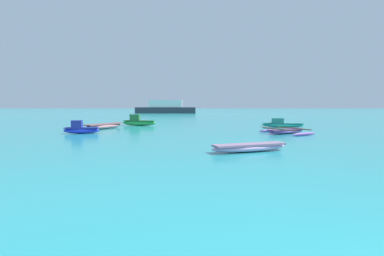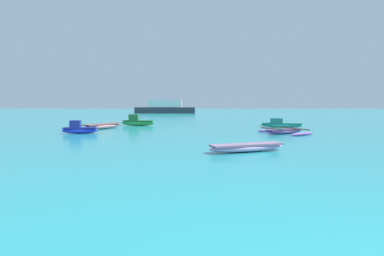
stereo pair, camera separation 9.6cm
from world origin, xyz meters
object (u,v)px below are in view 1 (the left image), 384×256
moored_boat_2 (103,126)px  moored_boat_4 (138,122)px  moored_boat_0 (248,147)px  moored_boat_5 (80,129)px  moored_boat_1 (281,124)px  distant_ferry (165,108)px  moored_boat_3 (285,131)px

moored_boat_2 → moored_boat_4: moored_boat_4 is taller
moored_boat_0 → moored_boat_5: (-9.55, 7.31, 0.12)m
moored_boat_1 → moored_boat_4: (-12.13, 1.74, 0.09)m
moored_boat_1 → distant_ferry: distant_ferry is taller
distant_ferry → moored_boat_2: bearing=-92.3°
moored_boat_4 → distant_ferry: distant_ferry is taller
moored_boat_5 → moored_boat_2: bearing=76.3°
moored_boat_1 → moored_boat_4: bearing=-174.6°
moored_boat_3 → moored_boat_4: moored_boat_4 is taller
moored_boat_4 → moored_boat_1: bearing=1.2°
distant_ferry → moored_boat_0: bearing=-81.0°
moored_boat_0 → moored_boat_2: size_ratio=0.93×
moored_boat_0 → moored_boat_5: 12.03m
moored_boat_0 → moored_boat_5: bearing=122.6°
moored_boat_5 → distant_ferry: distant_ferry is taller
moored_boat_2 → distant_ferry: 37.52m
moored_boat_4 → moored_boat_3: bearing=-23.4°
moored_boat_2 → moored_boat_1: bearing=-55.6°
moored_boat_2 → moored_boat_5: moored_boat_5 is taller
moored_boat_4 → moored_boat_5: size_ratio=1.32×
moored_boat_0 → moored_boat_3: 8.21m
moored_boat_1 → moored_boat_5: bearing=-146.9°
moored_boat_1 → distant_ferry: (-12.73, 35.95, 0.81)m
moored_boat_3 → moored_boat_5: bearing=150.1°
moored_boat_5 → moored_boat_0: bearing=-44.7°
moored_boat_3 → moored_boat_4: (-10.82, 6.97, 0.19)m
moored_boat_2 → moored_boat_4: bearing=-4.4°
moored_boat_5 → distant_ferry: 41.21m
moored_boat_0 → moored_boat_3: (3.77, 7.29, -0.02)m
moored_boat_2 → moored_boat_5: (-0.41, -3.68, 0.07)m
moored_boat_4 → moored_boat_5: moored_boat_4 is taller
moored_boat_2 → moored_boat_3: (12.91, -3.70, -0.07)m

